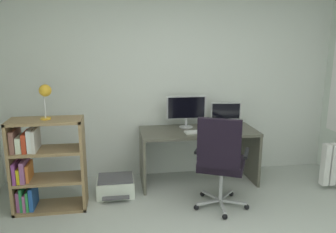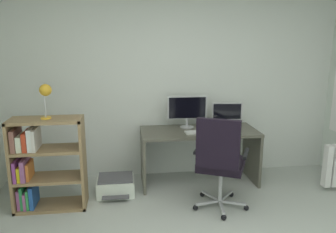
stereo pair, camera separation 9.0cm
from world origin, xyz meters
TOP-DOWN VIEW (x-y plane):
  - wall_back at (0.00, 2.42)m, footprint 4.55×0.10m
  - desk at (0.29, 2.00)m, footprint 1.51×0.65m
  - monitor_main at (0.16, 2.16)m, footprint 0.53×0.18m
  - monitor_secondary at (0.71, 2.16)m, footprint 0.40×0.18m
  - keyboard at (0.26, 1.88)m, footprint 0.35×0.15m
  - computer_mouse at (0.48, 1.90)m, footprint 0.08×0.11m
  - office_chair at (0.34, 1.21)m, footprint 0.66×0.68m
  - bookshelf at (-1.61, 1.54)m, footprint 0.78×0.35m
  - desk_lamp at (-1.49, 1.55)m, footprint 0.14×0.13m
  - printer at (-0.80, 1.78)m, footprint 0.45×0.46m

SIDE VIEW (x-z plane):
  - printer at x=-0.80m, z-range 0.00..0.22m
  - bookshelf at x=-1.61m, z-range 0.00..1.04m
  - desk at x=0.29m, z-range 0.17..0.90m
  - office_chair at x=0.34m, z-range 0.07..1.16m
  - keyboard at x=0.26m, z-range 0.72..0.74m
  - computer_mouse at x=0.48m, z-range 0.72..0.75m
  - monitor_secondary at x=0.71m, z-range 0.75..1.07m
  - monitor_main at x=0.16m, z-range 0.76..1.19m
  - wall_back at x=0.00m, z-range 0.00..2.62m
  - desk_lamp at x=-1.49m, z-range 1.13..1.51m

